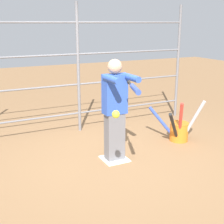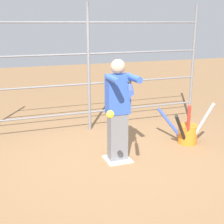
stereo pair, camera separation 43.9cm
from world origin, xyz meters
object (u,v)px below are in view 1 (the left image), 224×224
Objects in this scene: baseball_bat_swinging at (134,88)px; bat_bucket at (179,130)px; batter at (115,108)px; softball_in_flight at (116,114)px.

baseball_bat_swinging reaches higher than bat_bucket.
batter is 17.00× the size of softball_in_flight.
bat_bucket is at bearing -170.98° from batter.
baseball_bat_swinging is at bearing 34.70° from bat_bucket.
batter is 1.93× the size of baseball_bat_swinging.
baseball_bat_swinging is 0.41m from softball_in_flight.
bat_bucket is at bearing -145.30° from baseball_bat_swinging.
softball_in_flight is (0.49, 0.98, 0.22)m from batter.
batter reaches higher than softball_in_flight.
softball_in_flight reaches higher than bat_bucket.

